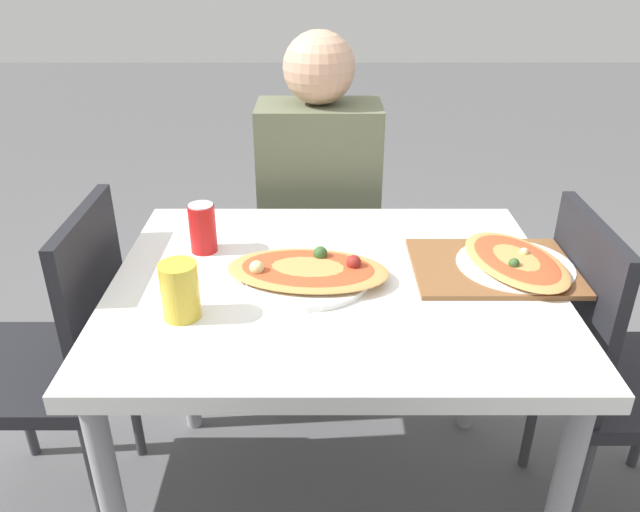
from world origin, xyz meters
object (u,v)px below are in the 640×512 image
person_seated (318,192)px  dining_table (333,311)px  pizza_main (307,271)px  chair_side_left (59,352)px  chair_side_right (612,364)px  chair_far_seated (318,237)px  drink_glass (179,291)px  soda_can (202,228)px  pizza_second (514,263)px

person_seated → dining_table: bearing=93.2°
pizza_main → dining_table: bearing=-2.4°
chair_side_left → pizza_main: size_ratio=2.29×
chair_side_right → chair_far_seated: bearing=-135.0°
person_seated → pizza_main: person_seated is taller
person_seated → drink_glass: bearing=70.2°
chair_far_seated → chair_side_left: (-0.67, -0.69, 0.00)m
pizza_main → soda_can: bearing=151.2°
drink_glass → pizza_second: (0.75, 0.20, -0.04)m
soda_can → dining_table: bearing=-24.5°
pizza_second → pizza_main: bearing=-174.8°
dining_table → pizza_main: 0.12m
chair_far_seated → pizza_main: 0.79m
chair_side_left → drink_glass: bearing=-118.9°
dining_table → chair_side_right: bearing=0.5°
chair_far_seated → chair_side_left: size_ratio=1.00×
person_seated → soda_can: person_seated is taller
chair_side_right → pizza_main: chair_side_right is taller
pizza_main → pizza_second: 0.49m
drink_glass → pizza_second: bearing=15.1°
chair_side_left → pizza_second: 1.16m
chair_far_seated → chair_side_right: (0.74, -0.74, 0.00)m
pizza_main → drink_glass: size_ratio=3.23×
pizza_main → drink_glass: (-0.26, -0.16, 0.04)m
person_seated → pizza_second: 0.75m
chair_far_seated → pizza_second: 0.88m
pizza_main → drink_glass: bearing=-148.5°
chair_side_left → chair_side_right: bearing=-92.0°
pizza_main → soda_can: size_ratio=3.17×
drink_glass → chair_side_right: bearing=9.0°
soda_can → drink_glass: size_ratio=1.02×
person_seated → pizza_main: 0.63m
soda_can → pizza_second: size_ratio=0.34×
soda_can → pizza_second: 0.76m
person_seated → pizza_main: size_ratio=3.10×
person_seated → drink_glass: 0.84m
chair_far_seated → drink_glass: bearing=72.5°
dining_table → soda_can: (-0.32, 0.15, 0.15)m
chair_far_seated → dining_table: bearing=92.7°
dining_table → chair_far_seated: (-0.04, 0.74, -0.16)m
chair_side_right → person_seated: size_ratio=0.74×
soda_can → drink_glass: soda_can is taller
person_seated → pizza_second: person_seated is taller
chair_side_left → pizza_main: bearing=-94.7°
chair_side_left → person_seated: person_seated is taller
chair_side_right → pizza_second: (-0.27, 0.04, 0.27)m
person_seated → chair_far_seated: bearing=-90.0°
soda_can → chair_side_right: bearing=-7.8°
dining_table → person_seated: bearing=93.2°
dining_table → chair_far_seated: 0.76m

